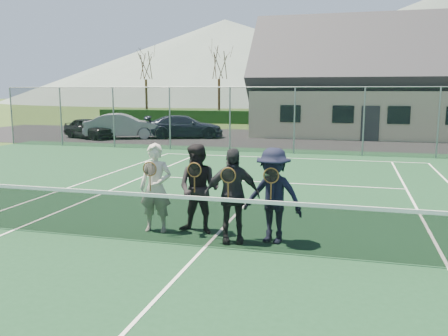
% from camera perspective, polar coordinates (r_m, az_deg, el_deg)
% --- Properties ---
extents(ground, '(220.00, 220.00, 0.00)m').
position_cam_1_polar(ground, '(28.23, 9.94, 3.39)').
color(ground, '#2D4518').
rests_on(ground, ground).
extents(court_surface, '(30.00, 30.00, 0.02)m').
position_cam_1_polar(court_surface, '(8.83, -2.23, -9.52)').
color(court_surface, '#14381E').
rests_on(court_surface, ground).
extents(tarmac_carpark, '(40.00, 12.00, 0.01)m').
position_cam_1_polar(tarmac_carpark, '(28.86, 2.00, 3.66)').
color(tarmac_carpark, black).
rests_on(tarmac_carpark, ground).
extents(hedge_row, '(40.00, 1.20, 1.10)m').
position_cam_1_polar(hedge_row, '(40.12, 11.55, 5.86)').
color(hedge_row, black).
rests_on(hedge_row, ground).
extents(hill_west, '(110.00, 110.00, 18.00)m').
position_cam_1_polar(hill_west, '(106.76, 0.13, 12.65)').
color(hill_west, slate).
rests_on(hill_west, ground).
extents(hill_centre, '(120.00, 120.00, 22.00)m').
position_cam_1_polar(hill_centre, '(104.77, 25.33, 12.93)').
color(hill_centre, '#506058').
rests_on(hill_centre, ground).
extents(car_a, '(3.92, 2.77, 1.24)m').
position_cam_1_polar(car_a, '(29.51, -15.89, 4.63)').
color(car_a, black).
rests_on(car_a, ground).
extents(car_b, '(4.75, 3.11, 1.48)m').
position_cam_1_polar(car_b, '(29.02, -12.07, 4.95)').
color(car_b, '#9B9EA4').
rests_on(car_b, ground).
extents(car_c, '(5.05, 3.32, 1.36)m').
position_cam_1_polar(car_c, '(28.86, -4.80, 4.98)').
color(car_c, black).
rests_on(car_c, ground).
extents(court_markings, '(11.03, 23.83, 0.01)m').
position_cam_1_polar(court_markings, '(8.83, -2.23, -9.43)').
color(court_markings, white).
rests_on(court_markings, court_surface).
extents(tennis_net, '(11.68, 0.08, 1.10)m').
position_cam_1_polar(tennis_net, '(8.68, -2.25, -6.21)').
color(tennis_net, slate).
rests_on(tennis_net, ground).
extents(perimeter_fence, '(30.07, 0.07, 3.02)m').
position_cam_1_polar(perimeter_fence, '(21.66, 8.47, 5.70)').
color(perimeter_fence, slate).
rests_on(perimeter_fence, ground).
extents(clubhouse, '(15.60, 8.20, 7.70)m').
position_cam_1_polar(clubhouse, '(32.03, 18.10, 10.91)').
color(clubhouse, beige).
rests_on(clubhouse, ground).
extents(tree_a, '(3.20, 3.20, 7.77)m').
position_cam_1_polar(tree_a, '(45.05, -9.44, 12.96)').
color(tree_a, '#392714').
rests_on(tree_a, ground).
extents(tree_b, '(3.20, 3.20, 7.77)m').
position_cam_1_polar(tree_b, '(42.66, -0.61, 13.29)').
color(tree_b, '#3A2215').
rests_on(tree_b, ground).
extents(tree_c, '(3.20, 3.20, 7.77)m').
position_cam_1_polar(tree_c, '(41.08, 14.74, 13.14)').
color(tree_c, '#341D13').
rests_on(tree_c, ground).
extents(player_a, '(0.69, 0.53, 1.80)m').
position_cam_1_polar(player_a, '(9.65, -8.21, -2.37)').
color(player_a, beige).
rests_on(player_a, court_surface).
extents(player_b, '(0.92, 0.74, 1.80)m').
position_cam_1_polar(player_b, '(9.46, -3.04, -2.53)').
color(player_b, black).
rests_on(player_b, court_surface).
extents(player_c, '(1.14, 0.74, 1.80)m').
position_cam_1_polar(player_c, '(8.87, 0.94, -3.31)').
color(player_c, black).
rests_on(player_c, court_surface).
extents(player_d, '(1.29, 0.93, 1.80)m').
position_cam_1_polar(player_d, '(8.90, 5.93, -3.33)').
color(player_d, black).
rests_on(player_d, court_surface).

